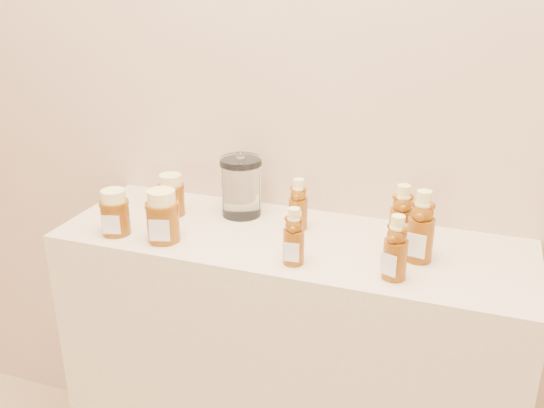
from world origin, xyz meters
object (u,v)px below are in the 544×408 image
at_px(bear_bottle_front_left, 294,233).
at_px(glass_canister, 241,184).
at_px(display_table, 288,382).
at_px(bear_bottle_back_left, 298,201).
at_px(honey_jar_left, 115,212).

distance_m(bear_bottle_front_left, glass_canister, 0.32).
bearing_deg(display_table, bear_bottle_front_left, -68.76).
bearing_deg(glass_canister, bear_bottle_back_left, -12.04).
bearing_deg(bear_bottle_back_left, glass_canister, 169.48).
xyz_separation_m(honey_jar_left, glass_canister, (0.26, 0.22, 0.03)).
bearing_deg(honey_jar_left, glass_canister, 25.09).
xyz_separation_m(bear_bottle_back_left, bear_bottle_front_left, (0.05, -0.19, 0.00)).
height_order(display_table, bear_bottle_front_left, bear_bottle_front_left).
xyz_separation_m(display_table, honey_jar_left, (-0.43, -0.12, 0.51)).
bearing_deg(honey_jar_left, bear_bottle_front_left, -16.38).
xyz_separation_m(bear_bottle_front_left, honey_jar_left, (-0.48, 0.00, -0.02)).
height_order(display_table, bear_bottle_back_left, bear_bottle_back_left).
xyz_separation_m(display_table, bear_bottle_front_left, (0.05, -0.12, 0.53)).
xyz_separation_m(display_table, bear_bottle_back_left, (0.00, 0.06, 0.53)).
distance_m(bear_bottle_back_left, honey_jar_left, 0.47).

